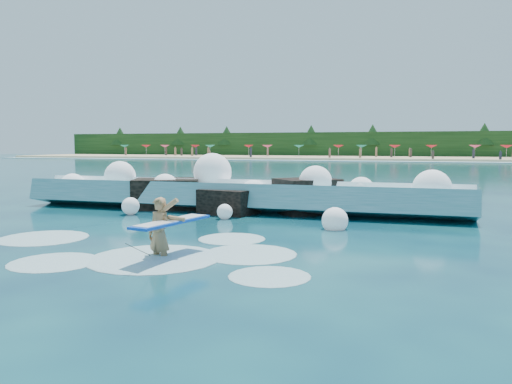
% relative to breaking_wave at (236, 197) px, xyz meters
% --- Properties ---
extents(ground, '(200.00, 200.00, 0.00)m').
position_rel_breaking_wave_xyz_m(ground, '(0.81, -6.64, -0.52)').
color(ground, '#07253D').
rests_on(ground, ground).
extents(beach, '(140.00, 20.00, 0.40)m').
position_rel_breaking_wave_xyz_m(beach, '(0.81, 71.36, -0.32)').
color(beach, tan).
rests_on(beach, ground).
extents(wet_band, '(140.00, 5.00, 0.08)m').
position_rel_breaking_wave_xyz_m(wet_band, '(0.81, 60.36, -0.48)').
color(wet_band, silver).
rests_on(wet_band, ground).
extents(treeline, '(140.00, 4.00, 5.00)m').
position_rel_breaking_wave_xyz_m(treeline, '(0.81, 81.36, 1.98)').
color(treeline, black).
rests_on(treeline, ground).
extents(breaking_wave, '(17.33, 2.73, 1.49)m').
position_rel_breaking_wave_xyz_m(breaking_wave, '(0.00, 0.00, 0.00)').
color(breaking_wave, teal).
rests_on(breaking_wave, ground).
extents(rock_cluster, '(8.62, 3.50, 1.50)m').
position_rel_breaking_wave_xyz_m(rock_cluster, '(-0.31, -0.21, -0.04)').
color(rock_cluster, black).
rests_on(rock_cluster, ground).
extents(surfer_with_board, '(1.10, 2.88, 1.67)m').
position_rel_breaking_wave_xyz_m(surfer_with_board, '(1.29, -8.35, 0.09)').
color(surfer_with_board, '#A67A4D').
rests_on(surfer_with_board, ground).
extents(wave_spray, '(15.69, 5.15, 2.35)m').
position_rel_breaking_wave_xyz_m(wave_spray, '(-0.07, -0.07, 0.53)').
color(wave_spray, white).
rests_on(wave_spray, ground).
extents(surf_foam, '(9.09, 5.64, 0.15)m').
position_rel_breaking_wave_xyz_m(surf_foam, '(0.65, -7.92, -0.52)').
color(surf_foam, silver).
rests_on(surf_foam, ground).
extents(beach_umbrellas, '(110.01, 6.68, 0.50)m').
position_rel_breaking_wave_xyz_m(beach_umbrellas, '(0.64, 73.26, 1.73)').
color(beach_umbrellas, '#158376').
rests_on(beach_umbrellas, ground).
extents(beachgoers, '(108.08, 12.83, 1.94)m').
position_rel_breaking_wave_xyz_m(beachgoers, '(10.73, 68.74, 0.61)').
color(beachgoers, '#3F332D').
rests_on(beachgoers, ground).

